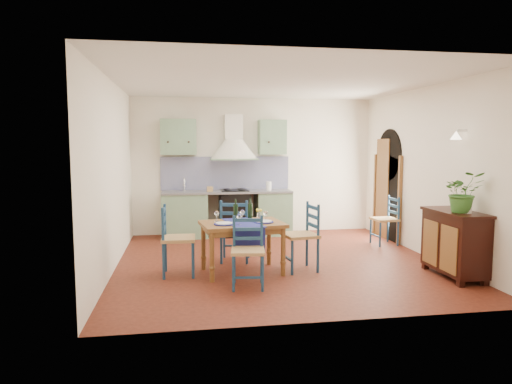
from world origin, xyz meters
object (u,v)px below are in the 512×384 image
chair_near (248,251)px  sideboard (454,241)px  dining_table (243,228)px  potted_plant (463,192)px

chair_near → sideboard: (2.91, -0.01, 0.03)m
dining_table → potted_plant: potted_plant is taller
sideboard → potted_plant: 0.72m
dining_table → potted_plant: 3.06m
potted_plant → sideboard: bearing=86.8°
chair_near → dining_table: bearing=88.5°
dining_table → potted_plant: (2.89, -0.83, 0.56)m
sideboard → potted_plant: (-0.01, -0.16, 0.71)m
dining_table → sideboard: dining_table is taller
chair_near → sideboard: bearing=-0.3°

